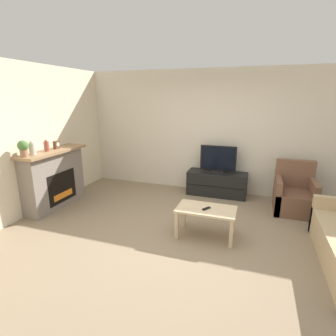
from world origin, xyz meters
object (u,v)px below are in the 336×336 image
Objects in this scene: coffee_table at (206,213)px; mantel_clock at (56,145)px; tv_stand at (217,184)px; armchair at (294,196)px; fireplace at (54,178)px; remote at (206,208)px; mantel_vase_centre_left at (47,146)px; tv at (218,160)px; potted_plant at (23,148)px; mantel_vase_left at (32,148)px.

mantel_clock is at bearing 173.20° from coffee_table.
tv_stand is 1.55m from armchair.
fireplace reaches higher than remote.
mantel_vase_centre_left is 1.43× the size of remote.
tv_stand is 1.43× the size of coffee_table.
mantel_clock is 3.30m from tv.
tv is at bearing 29.01° from fireplace.
mantel_clock is at bearing -155.18° from remote.
potted_plant reaches higher than armchair.
tv reaches higher than remote.
remote is (0.00, -0.03, 0.08)m from coffee_table.
fireplace reaches higher than coffee_table.
tv_stand is at bearing 165.99° from armchair.
mantel_vase_centre_left is at bearing -149.22° from tv_stand.
remote is at bearing 7.02° from potted_plant.
mantel_vase_centre_left is at bearing 177.99° from coffee_table.
mantel_clock is 3.41m from tv_stand.
mantel_clock is 3.16m from coffee_table.
coffee_table is at bearing 7.57° from potted_plant.
potted_plant is (-0.00, -0.51, 0.06)m from mantel_vase_centre_left.
armchair is at bearing 79.26° from remote.
potted_plant is 1.88× the size of remote.
fireplace is 1.55× the size of armchair.
mantel_vase_centre_left reaches higher than tv_stand.
mantel_vase_left reaches higher than armchair.
tv_stand is (2.94, 1.63, -0.32)m from fireplace.
remote is at bearing -4.58° from fireplace.
potted_plant is at bearing -90.00° from mantel_vase_left.
mantel_vase_left is 0.28× the size of coffee_table.
remote is (3.03, 0.37, -0.82)m from potted_plant.
mantel_vase_left is at bearing 90.00° from potted_plant.
fireplace is 1.89× the size of tv.
fireplace is 5.21× the size of potted_plant.
fireplace is 3.06m from coffee_table.
potted_plant is 0.30× the size of armchair.
mantel_vase_left is 3.14m from remote.
armchair is (4.43, 1.87, -0.99)m from potted_plant.
potted_plant reaches higher than coffee_table.
mantel_vase_left is 3.71m from tv_stand.
potted_plant reaches higher than fireplace.
mantel_clock is (0.00, 0.58, -0.04)m from mantel_vase_left.
mantel_clock is at bearing 89.83° from mantel_vase_centre_left.
mantel_vase_centre_left reaches higher than armchair.
potted_plant reaches higher than tv_stand.
mantel_vase_left is at bearing -144.74° from tv.
tv is 1.89m from coffee_table.
mantel_vase_centre_left is (0.02, -0.11, 0.66)m from fireplace.
tv_stand is 0.53m from tv.
armchair reaches higher than remote.
remote is at bearing -132.88° from armchair.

